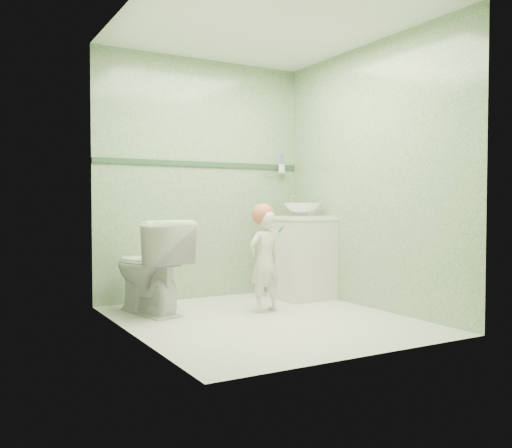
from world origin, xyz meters
TOP-DOWN VIEW (x-y plane):
  - ground at (0.00, 0.00)m, footprint 2.50×2.50m
  - room_shell at (0.00, 0.00)m, footprint 2.50×2.54m
  - trim_stripe at (0.00, 1.24)m, footprint 2.20×0.02m
  - vanity at (0.84, 0.70)m, footprint 0.52×0.50m
  - counter at (0.84, 0.70)m, footprint 0.54×0.52m
  - basin at (0.84, 0.70)m, footprint 0.37×0.37m
  - faucet at (0.84, 0.89)m, footprint 0.03×0.13m
  - cup_holder at (0.89, 1.18)m, footprint 0.26×0.07m
  - toilet at (-0.74, 0.71)m, footprint 0.61×0.88m
  - toddler at (0.17, 0.29)m, footprint 0.35×0.26m
  - hair_cap at (0.17, 0.32)m, footprint 0.20×0.20m
  - teal_toothbrush at (0.26, 0.18)m, footprint 0.11×0.14m

SIDE VIEW (x-z plane):
  - ground at x=0.00m, z-range 0.00..0.00m
  - vanity at x=0.84m, z-range 0.00..0.80m
  - toilet at x=-0.74m, z-range 0.00..0.82m
  - toddler at x=0.17m, z-range 0.00..0.89m
  - teal_toothbrush at x=0.26m, z-range 0.69..0.77m
  - counter at x=0.84m, z-range 0.79..0.83m
  - hair_cap at x=0.17m, z-range 0.75..0.95m
  - basin at x=0.84m, z-range 0.83..0.96m
  - faucet at x=0.84m, z-range 0.88..1.06m
  - room_shell at x=0.00m, z-range 0.00..2.40m
  - cup_holder at x=0.89m, z-range 1.22..1.43m
  - trim_stripe at x=0.00m, z-range 1.33..1.38m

